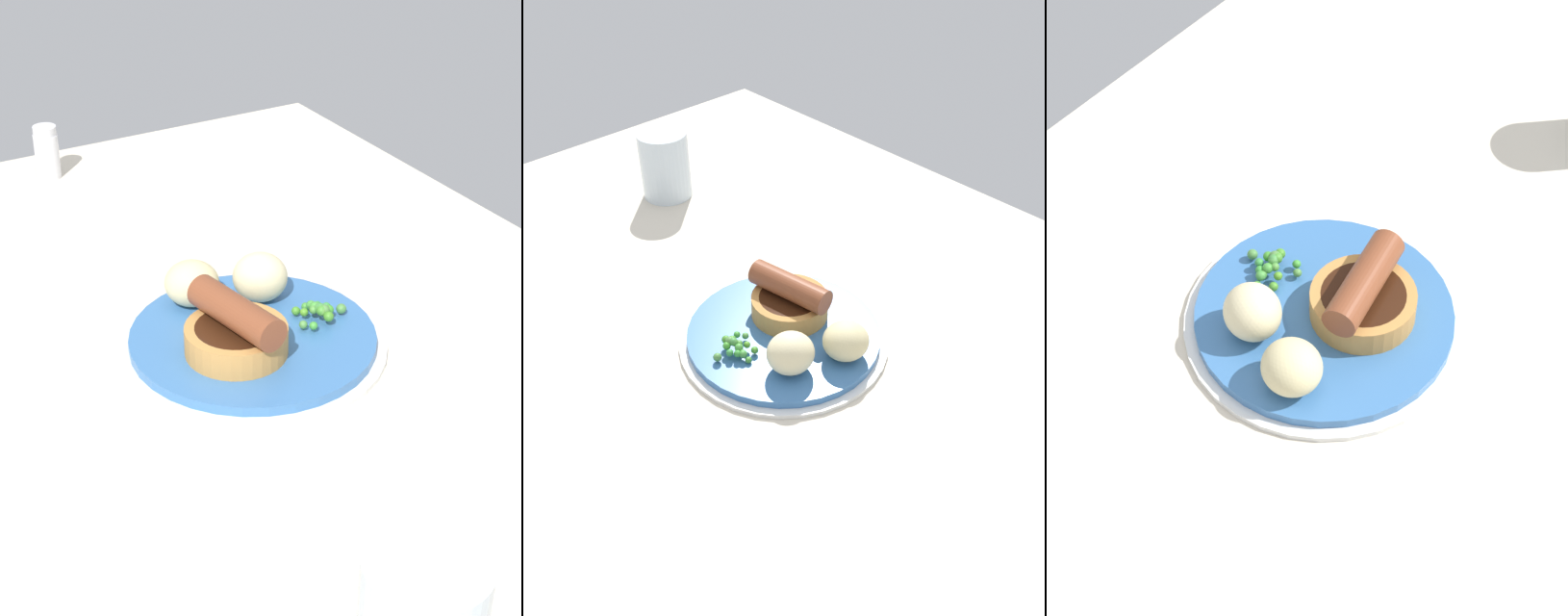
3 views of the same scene
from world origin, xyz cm
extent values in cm
cube|color=beige|center=(0.00, 0.00, 1.50)|extent=(110.00, 80.00, 3.00)
cylinder|color=silver|center=(3.90, -3.90, 3.25)|extent=(23.24, 23.24, 0.50)
cylinder|color=#386BA8|center=(3.90, -3.90, 3.70)|extent=(21.38, 21.38, 1.40)
cylinder|color=#BC8442|center=(2.12, -1.33, 5.62)|extent=(8.69, 8.69, 2.45)
cylinder|color=#33190C|center=(2.12, -1.33, 6.70)|extent=(6.95, 6.95, 0.30)
cylinder|color=brown|center=(2.12, -1.33, 8.28)|extent=(9.95, 4.47, 2.86)
sphere|color=#42943B|center=(4.37, -10.10, 5.21)|extent=(0.88, 0.88, 0.88)
sphere|color=#4C8F3A|center=(3.12, -9.57, 5.54)|extent=(0.76, 0.76, 0.76)
sphere|color=#3F8635|center=(4.16, -10.04, 5.21)|extent=(0.74, 0.74, 0.74)
sphere|color=#418928|center=(1.61, -10.16, 5.47)|extent=(0.91, 0.91, 0.91)
sphere|color=#3A9029|center=(2.49, -10.77, 5.52)|extent=(0.86, 0.86, 0.86)
sphere|color=#4E8A35|center=(2.32, -9.94, 5.73)|extent=(0.92, 0.92, 0.92)
sphere|color=green|center=(3.97, -10.51, 5.26)|extent=(0.78, 0.78, 0.78)
sphere|color=green|center=(1.47, -8.53, 5.11)|extent=(0.74, 0.74, 0.74)
sphere|color=#469728|center=(2.62, -9.94, 5.73)|extent=(0.71, 0.71, 0.71)
sphere|color=#3E883D|center=(2.71, -10.02, 5.80)|extent=(0.91, 0.91, 0.91)
sphere|color=#4B823D|center=(2.32, -10.17, 5.74)|extent=(0.99, 0.99, 0.99)
sphere|color=#4D8C3F|center=(2.17, -7.93, 5.03)|extent=(0.75, 0.75, 0.75)
sphere|color=#458E2A|center=(4.53, -8.64, 4.97)|extent=(0.80, 0.80, 0.80)
sphere|color=#448C3C|center=(2.80, -9.97, 5.76)|extent=(0.88, 0.88, 0.88)
sphere|color=#47833C|center=(2.76, -12.26, 5.04)|extent=(0.92, 0.92, 0.92)
sphere|color=#378F3F|center=(3.35, -11.06, 5.31)|extent=(0.77, 0.77, 0.77)
sphere|color=#4E9626|center=(3.57, -8.89, 5.25)|extent=(0.75, 0.75, 0.75)
sphere|color=green|center=(3.57, -9.98, 5.51)|extent=(0.91, 0.91, 0.91)
sphere|color=#428C2F|center=(2.36, -9.90, 5.75)|extent=(0.94, 0.94, 0.94)
sphere|color=#428E33|center=(5.07, -9.96, 4.76)|extent=(0.72, 0.72, 0.72)
ellipsoid|color=beige|center=(11.14, -1.75, 6.48)|extent=(6.39, 6.48, 4.15)
ellipsoid|color=beige|center=(8.77, -7.42, 6.68)|extent=(6.41, 6.56, 4.55)
cylinder|color=silver|center=(-31.58, 5.55, 7.85)|extent=(7.13, 7.13, 9.70)
camera|label=1|loc=(-61.27, 32.70, 51.64)|focal=60.00mm
camera|label=2|loc=(45.75, -42.43, 54.28)|focal=40.00mm
camera|label=3|loc=(47.82, 26.76, 69.22)|focal=60.00mm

